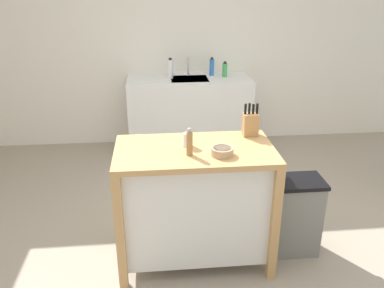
{
  "coord_description": "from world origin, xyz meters",
  "views": [
    {
      "loc": [
        -0.36,
        -2.53,
        2.04
      ],
      "look_at": [
        -0.09,
        0.21,
        0.88
      ],
      "focal_mm": 37.33,
      "sensor_mm": 36.0,
      "label": 1
    }
  ],
  "objects_px": {
    "drinking_cup": "(188,140)",
    "pepper_grinder": "(189,142)",
    "trash_bin": "(296,215)",
    "sink_faucet": "(188,67)",
    "bottle_spray_cleaner": "(225,70)",
    "knife_block": "(250,124)",
    "bottle_hand_soap": "(170,69)",
    "kitchen_island": "(195,199)",
    "bottle_dish_soap": "(212,67)",
    "bowl_stoneware_deep": "(222,151)"
  },
  "relations": [
    {
      "from": "bowl_stoneware_deep",
      "to": "pepper_grinder",
      "type": "relative_size",
      "value": 0.78
    },
    {
      "from": "drinking_cup",
      "to": "bottle_spray_cleaner",
      "type": "relative_size",
      "value": 0.54
    },
    {
      "from": "kitchen_island",
      "to": "drinking_cup",
      "type": "distance_m",
      "value": 0.46
    },
    {
      "from": "bowl_stoneware_deep",
      "to": "pepper_grinder",
      "type": "distance_m",
      "value": 0.23
    },
    {
      "from": "bottle_dish_soap",
      "to": "knife_block",
      "type": "bearing_deg",
      "value": -90.14
    },
    {
      "from": "knife_block",
      "to": "bottle_spray_cleaner",
      "type": "xyz_separation_m",
      "value": [
        0.15,
        1.98,
        -0.03
      ]
    },
    {
      "from": "trash_bin",
      "to": "sink_faucet",
      "type": "relative_size",
      "value": 2.86
    },
    {
      "from": "bowl_stoneware_deep",
      "to": "kitchen_island",
      "type": "bearing_deg",
      "value": 143.61
    },
    {
      "from": "trash_bin",
      "to": "pepper_grinder",
      "type": "bearing_deg",
      "value": -171.45
    },
    {
      "from": "drinking_cup",
      "to": "bottle_hand_soap",
      "type": "distance_m",
      "value": 2.13
    },
    {
      "from": "drinking_cup",
      "to": "trash_bin",
      "type": "bearing_deg",
      "value": -1.49
    },
    {
      "from": "bowl_stoneware_deep",
      "to": "knife_block",
      "type": "bearing_deg",
      "value": 51.37
    },
    {
      "from": "kitchen_island",
      "to": "knife_block",
      "type": "xyz_separation_m",
      "value": [
        0.44,
        0.21,
        0.5
      ]
    },
    {
      "from": "knife_block",
      "to": "bottle_hand_soap",
      "type": "distance_m",
      "value": 2.03
    },
    {
      "from": "drinking_cup",
      "to": "sink_faucet",
      "type": "bearing_deg",
      "value": 84.9
    },
    {
      "from": "trash_bin",
      "to": "bottle_hand_soap",
      "type": "relative_size",
      "value": 2.59
    },
    {
      "from": "pepper_grinder",
      "to": "bottle_dish_soap",
      "type": "bearing_deg",
      "value": 78.32
    },
    {
      "from": "pepper_grinder",
      "to": "bottle_dish_soap",
      "type": "height_order",
      "value": "bottle_dish_soap"
    },
    {
      "from": "kitchen_island",
      "to": "sink_faucet",
      "type": "xyz_separation_m",
      "value": [
        0.16,
        2.29,
        0.5
      ]
    },
    {
      "from": "knife_block",
      "to": "bottle_spray_cleaner",
      "type": "relative_size",
      "value": 1.37
    },
    {
      "from": "kitchen_island",
      "to": "pepper_grinder",
      "type": "xyz_separation_m",
      "value": [
        -0.05,
        -0.11,
        0.5
      ]
    },
    {
      "from": "bowl_stoneware_deep",
      "to": "bottle_hand_soap",
      "type": "xyz_separation_m",
      "value": [
        -0.24,
        2.3,
        0.07
      ]
    },
    {
      "from": "bowl_stoneware_deep",
      "to": "bottle_dish_soap",
      "type": "xyz_separation_m",
      "value": [
        0.27,
        2.4,
        0.06
      ]
    },
    {
      "from": "kitchen_island",
      "to": "bottle_spray_cleaner",
      "type": "distance_m",
      "value": 2.32
    },
    {
      "from": "bowl_stoneware_deep",
      "to": "bottle_dish_soap",
      "type": "relative_size",
      "value": 0.69
    },
    {
      "from": "bottle_dish_soap",
      "to": "drinking_cup",
      "type": "bearing_deg",
      "value": -102.38
    },
    {
      "from": "drinking_cup",
      "to": "bottle_hand_soap",
      "type": "relative_size",
      "value": 0.41
    },
    {
      "from": "trash_bin",
      "to": "bottle_hand_soap",
      "type": "height_order",
      "value": "bottle_hand_soap"
    },
    {
      "from": "kitchen_island",
      "to": "pepper_grinder",
      "type": "distance_m",
      "value": 0.52
    },
    {
      "from": "bowl_stoneware_deep",
      "to": "trash_bin",
      "type": "bearing_deg",
      "value": 13.21
    },
    {
      "from": "bowl_stoneware_deep",
      "to": "bottle_spray_cleaner",
      "type": "bearing_deg",
      "value": 79.68
    },
    {
      "from": "knife_block",
      "to": "sink_faucet",
      "type": "xyz_separation_m",
      "value": [
        -0.28,
        2.08,
        -0.0
      ]
    },
    {
      "from": "bottle_dish_soap",
      "to": "trash_bin",
      "type": "bearing_deg",
      "value": -81.02
    },
    {
      "from": "pepper_grinder",
      "to": "sink_faucet",
      "type": "xyz_separation_m",
      "value": [
        0.2,
        2.4,
        -0.0
      ]
    },
    {
      "from": "bottle_spray_cleaner",
      "to": "kitchen_island",
      "type": "bearing_deg",
      "value": -105.14
    },
    {
      "from": "drinking_cup",
      "to": "sink_faucet",
      "type": "xyz_separation_m",
      "value": [
        0.2,
        2.25,
        0.04
      ]
    },
    {
      "from": "trash_bin",
      "to": "bottle_spray_cleaner",
      "type": "bearing_deg",
      "value": 95.47
    },
    {
      "from": "kitchen_island",
      "to": "bottle_dish_soap",
      "type": "relative_size",
      "value": 5.06
    },
    {
      "from": "knife_block",
      "to": "bottle_hand_soap",
      "type": "xyz_separation_m",
      "value": [
        -0.51,
        1.96,
        0.0
      ]
    },
    {
      "from": "drinking_cup",
      "to": "trash_bin",
      "type": "xyz_separation_m",
      "value": [
        0.84,
        -0.02,
        -0.66
      ]
    },
    {
      "from": "knife_block",
      "to": "trash_bin",
      "type": "height_order",
      "value": "knife_block"
    },
    {
      "from": "knife_block",
      "to": "bottle_hand_soap",
      "type": "relative_size",
      "value": 1.04
    },
    {
      "from": "kitchen_island",
      "to": "bottle_spray_cleaner",
      "type": "bearing_deg",
      "value": 74.86
    },
    {
      "from": "trash_bin",
      "to": "bowl_stoneware_deep",
      "type": "bearing_deg",
      "value": -166.79
    },
    {
      "from": "trash_bin",
      "to": "knife_block",
      "type": "bearing_deg",
      "value": 152.32
    },
    {
      "from": "drinking_cup",
      "to": "sink_faucet",
      "type": "height_order",
      "value": "sink_faucet"
    },
    {
      "from": "drinking_cup",
      "to": "pepper_grinder",
      "type": "relative_size",
      "value": 0.51
    },
    {
      "from": "sink_faucet",
      "to": "bottle_hand_soap",
      "type": "relative_size",
      "value": 0.9
    },
    {
      "from": "knife_block",
      "to": "drinking_cup",
      "type": "relative_size",
      "value": 2.54
    },
    {
      "from": "knife_block",
      "to": "bottle_dish_soap",
      "type": "distance_m",
      "value": 2.06
    }
  ]
}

